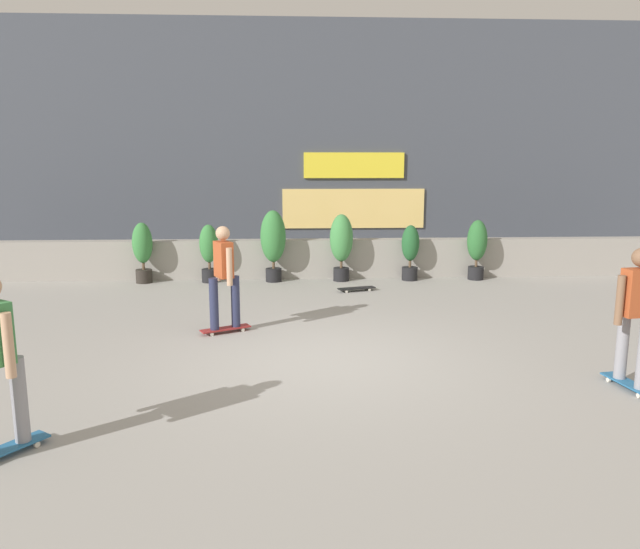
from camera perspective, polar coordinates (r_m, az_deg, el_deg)
ground_plane at (r=8.31m, az=0.54°, el=-8.01°), size 48.00×48.00×0.00m
planter_wall at (r=14.04m, az=-0.94°, el=1.53°), size 18.00×0.40×0.90m
building_backdrop at (r=17.88m, az=-1.42°, el=12.45°), size 20.00×2.08×6.50m
potted_plant_0 at (r=13.94m, az=-16.56°, el=2.35°), size 0.44×0.44×1.36m
potted_plant_1 at (r=13.67m, az=-10.54°, el=2.29°), size 0.42×0.42×1.31m
potted_plant_2 at (r=13.52m, az=-4.49°, el=3.30°), size 0.57×0.57×1.62m
potted_plant_3 at (r=13.58m, az=2.05°, el=3.09°), size 0.53×0.53×1.52m
potted_plant_4 at (r=13.83m, az=8.60°, el=2.31°), size 0.40×0.40×1.27m
potted_plant_5 at (r=14.21m, az=14.74°, el=2.66°), size 0.45×0.45×1.38m
skater_by_wall_right at (r=7.86m, az=27.94°, el=-3.20°), size 0.55×0.82×1.70m
skater_by_wall_left at (r=9.44m, az=-9.14°, el=0.02°), size 0.80×0.55×1.70m
skateboard_near_camera at (r=12.59m, az=3.50°, el=-1.32°), size 0.82×0.42×0.08m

